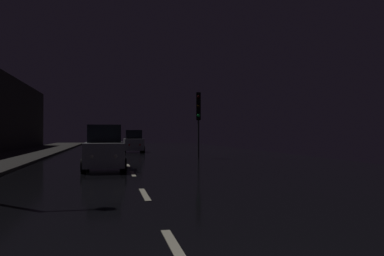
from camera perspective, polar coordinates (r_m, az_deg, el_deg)
name	(u,v)px	position (r m, az deg, el deg)	size (l,w,h in m)	color
ground	(124,158)	(27.30, -9.76, -4.34)	(27.05, 84.00, 0.02)	black
sidewalk_left	(8,159)	(28.01, -24.95, -4.01)	(4.40, 84.00, 0.15)	#33302D
lane_centerline	(138,183)	(13.71, -7.76, -7.81)	(0.16, 17.34, 0.01)	beige
traffic_light_far_right	(198,111)	(27.26, 0.93, 2.48)	(0.36, 0.48, 4.50)	#38383A
car_approaching_headlights	(104,149)	(18.78, -12.48, -3.01)	(1.90, 4.12, 2.08)	#A5A8AD
car_distant_taillights	(133,142)	(36.19, -8.42, -2.01)	(1.82, 3.95, 1.99)	#A5A8AD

